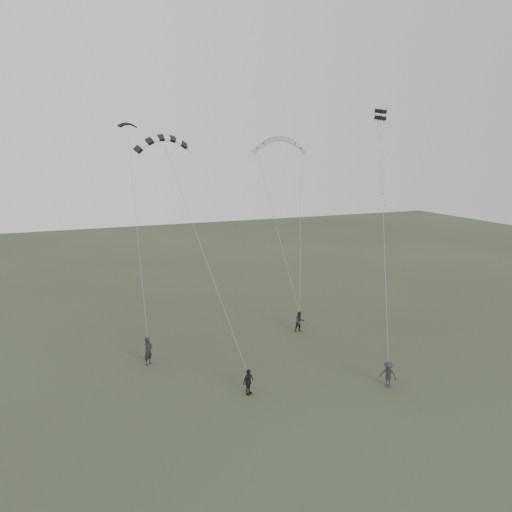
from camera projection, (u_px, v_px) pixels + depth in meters
name	position (u px, v px, depth m)	size (l,w,h in m)	color
ground	(272.00, 391.00, 29.49)	(140.00, 140.00, 0.00)	#323824
flyer_left	(148.00, 351.00, 33.00)	(0.69, 0.45, 1.89)	black
flyer_right	(300.00, 322.00, 39.01)	(0.79, 0.62, 1.64)	black
flyer_center	(248.00, 382.00, 28.94)	(0.90, 0.38, 1.54)	black
flyer_far	(388.00, 374.00, 29.86)	(1.04, 0.60, 1.61)	#26262B
kite_dark_small	(127.00, 124.00, 35.44)	(1.31, 0.39, 0.46)	black
kite_pale_large	(279.00, 139.00, 39.86)	(4.39, 0.99, 1.77)	#96989A
kite_striped	(164.00, 138.00, 27.59)	(3.17, 0.79, 1.23)	black
kite_box	(381.00, 115.00, 34.53)	(0.59, 0.59, 0.70)	black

